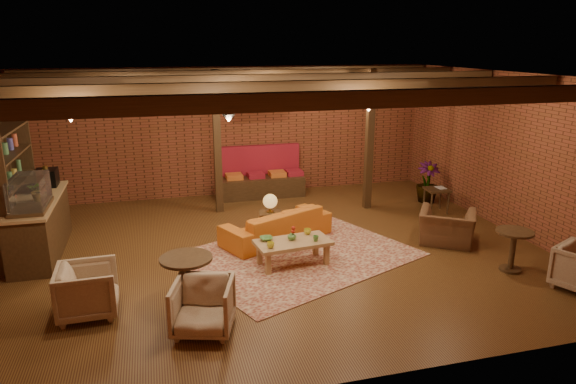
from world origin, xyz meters
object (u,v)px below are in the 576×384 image
object	(u,v)px
coffee_table	(292,244)
armchair_a	(87,288)
armchair_b	(203,304)
side_table_book	(437,190)
armchair_right	(447,222)
plant_tall	(431,142)
sofa	(276,225)
round_table_right	(513,244)
side_table_lamp	(270,205)
round_table_left	(187,274)

from	to	relation	value
coffee_table	armchair_a	distance (m)	3.38
armchair_b	side_table_book	bearing A→B (deg)	50.08
armchair_right	side_table_book	size ratio (longest dim) A/B	1.75
armchair_a	plant_tall	world-z (taller)	plant_tall
sofa	armchair_a	xyz separation A→B (m)	(-3.27, -2.10, 0.09)
round_table_right	armchair_a	bearing A→B (deg)	177.60
armchair_a	armchair_right	world-z (taller)	armchair_right
armchair_a	round_table_right	size ratio (longest dim) A/B	1.14
side_table_lamp	round_table_right	bearing A→B (deg)	-35.49
sofa	side_table_book	distance (m)	4.03
side_table_lamp	armchair_right	bearing A→B (deg)	-20.28
round_table_left	armchair_a	distance (m)	1.40
side_table_book	plant_tall	bearing A→B (deg)	75.20
side_table_lamp	round_table_left	bearing A→B (deg)	-126.46
side_table_lamp	round_table_right	size ratio (longest dim) A/B	1.25
coffee_table	round_table_left	xyz separation A→B (m)	(-1.87, -1.06, 0.14)
armchair_b	armchair_right	distance (m)	5.26
side_table_lamp	armchair_b	xyz separation A→B (m)	(-1.65, -3.16, -0.29)
coffee_table	round_table_right	distance (m)	3.75
armchair_b	armchair_right	bearing A→B (deg)	38.78
round_table_left	armchair_right	xyz separation A→B (m)	(5.03, 1.25, -0.09)
side_table_lamp	armchair_a	bearing A→B (deg)	-144.29
side_table_lamp	armchair_a	xyz separation A→B (m)	(-3.19, -2.29, -0.27)
sofa	armchair_a	bearing A→B (deg)	8.12
sofa	armchair_right	size ratio (longest dim) A/B	2.17
side_table_lamp	armchair_b	world-z (taller)	side_table_lamp
armchair_b	plant_tall	distance (m)	7.51
round_table_right	plant_tall	world-z (taller)	plant_tall
coffee_table	sofa	bearing A→B (deg)	89.41
round_table_left	coffee_table	bearing A→B (deg)	29.43
sofa	coffee_table	size ratio (longest dim) A/B	1.62
coffee_table	armchair_a	size ratio (longest dim) A/B	1.66
coffee_table	armchair_a	xyz separation A→B (m)	(-3.25, -0.91, 0.02)
armchair_b	armchair_right	world-z (taller)	armchair_right
coffee_table	plant_tall	distance (m)	5.11
side_table_book	round_table_right	size ratio (longest dim) A/B	0.81
sofa	armchair_b	xyz separation A→B (m)	(-1.73, -2.97, 0.08)
side_table_lamp	round_table_right	distance (m)	4.45
armchair_a	round_table_left	bearing A→B (deg)	-97.60
armchair_b	plant_tall	size ratio (longest dim) A/B	0.27
armchair_right	side_table_book	distance (m)	1.95
round_table_left	side_table_book	world-z (taller)	round_table_left
sofa	round_table_right	world-z (taller)	round_table_right
armchair_b	side_table_book	world-z (taller)	armchair_b
round_table_left	plant_tall	distance (m)	7.20
side_table_lamp	round_table_left	distance (m)	3.04
round_table_right	plant_tall	distance (m)	4.11
armchair_a	round_table_right	xyz separation A→B (m)	(6.81, -0.29, 0.07)
round_table_left	sofa	bearing A→B (deg)	50.14
armchair_a	sofa	bearing A→B (deg)	-58.61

